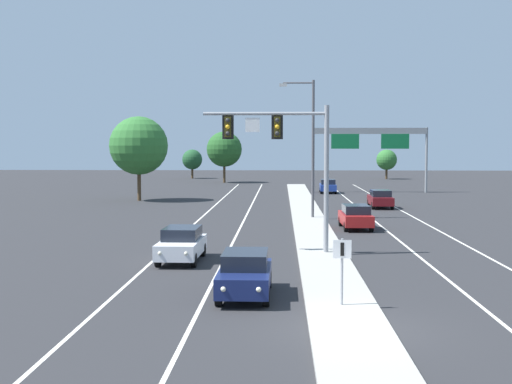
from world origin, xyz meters
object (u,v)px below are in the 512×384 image
object	(u,v)px
street_lamp_median	(310,140)
tree_far_left_c	(224,149)
overhead_signal_mast	(287,148)
tree_far_left_a	(192,160)
car_receding_blue	(328,186)
highway_sign_gantry	(370,139)
car_oncoming_white	(182,244)
car_receding_darkred	(380,199)
tree_far_left_b	(139,146)
tree_far_right_a	(387,160)
car_oncoming_navy	(245,273)
car_receding_red	(356,216)
median_sign_post	(342,262)

from	to	relation	value
street_lamp_median	tree_far_left_c	xyz separation A→B (m)	(-10.44, 49.27, -0.91)
overhead_signal_mast	tree_far_left_a	xyz separation A→B (m)	(-14.99, 78.14, -2.15)
car_receding_blue	highway_sign_gantry	size ratio (longest dim) A/B	0.34
car_oncoming_white	highway_sign_gantry	size ratio (longest dim) A/B	0.34
car_receding_darkred	car_receding_blue	bearing A→B (deg)	99.95
car_oncoming_white	street_lamp_median	bearing A→B (deg)	70.00
highway_sign_gantry	tree_far_left_a	world-z (taller)	highway_sign_gantry
highway_sign_gantry	tree_far_left_a	bearing A→B (deg)	127.28
highway_sign_gantry	tree_far_left_b	size ratio (longest dim) A/B	1.61
tree_far_left_a	car_receding_darkred	bearing A→B (deg)	-66.09
tree_far_left_c	tree_far_right_a	world-z (taller)	tree_far_left_c
car_oncoming_navy	tree_far_right_a	bearing A→B (deg)	78.02
highway_sign_gantry	tree_far_left_c	xyz separation A→B (m)	(-18.56, 20.27, -1.28)
tree_far_right_a	car_oncoming_white	bearing A→B (deg)	-105.31
car_receding_blue	highway_sign_gantry	world-z (taller)	highway_sign_gantry
overhead_signal_mast	tree_far_right_a	bearing A→B (deg)	77.74
street_lamp_median	tree_far_left_b	size ratio (longest dim) A/B	1.21
tree_far_left_a	street_lamp_median	bearing A→B (deg)	-74.78
street_lamp_median	tree_far_left_a	size ratio (longest dim) A/B	2.08
street_lamp_median	car_oncoming_white	xyz separation A→B (m)	(-6.73, -18.49, -4.97)
car_receding_red	tree_far_right_a	xyz separation A→B (m)	(12.24, 66.62, 2.31)
highway_sign_gantry	tree_far_left_c	bearing A→B (deg)	132.46
car_oncoming_white	highway_sign_gantry	distance (m)	50.03
tree_far_left_a	tree_far_right_a	distance (m)	31.77
tree_far_left_c	car_receding_blue	bearing A→B (deg)	-57.56
street_lamp_median	car_receding_blue	xyz separation A→B (m)	(3.24, 27.75, -4.97)
highway_sign_gantry	tree_far_left_a	distance (m)	41.23
street_lamp_median	tree_far_left_a	bearing A→B (deg)	105.22
car_receding_blue	highway_sign_gantry	distance (m)	7.34
overhead_signal_mast	median_sign_post	world-z (taller)	overhead_signal_mast
street_lamp_median	highway_sign_gantry	size ratio (longest dim) A/B	0.75
street_lamp_median	tree_far_right_a	distance (m)	62.64
median_sign_post	car_oncoming_navy	xyz separation A→B (m)	(-3.29, 1.86, -0.77)
car_receding_red	tree_far_right_a	distance (m)	67.78
highway_sign_gantry	tree_far_left_b	distance (m)	27.36
car_receding_darkred	tree_far_right_a	distance (m)	52.34
tree_far_left_a	car_receding_red	bearing A→B (deg)	-73.89
car_receding_red	car_receding_blue	bearing A→B (deg)	89.13
overhead_signal_mast	tree_far_right_a	size ratio (longest dim) A/B	1.50
highway_sign_gantry	car_receding_darkred	bearing A→B (deg)	-94.67
car_oncoming_white	tree_far_left_c	bearing A→B (deg)	93.13
car_receding_blue	tree_far_left_b	bearing A→B (deg)	-148.86
overhead_signal_mast	car_oncoming_navy	bearing A→B (deg)	-99.63
car_receding_darkred	car_oncoming_white	bearing A→B (deg)	-115.56
median_sign_post	car_receding_blue	bearing A→B (deg)	86.56
tree_far_left_a	tree_far_left_b	xyz separation A→B (m)	(0.78, -45.59, 2.27)
median_sign_post	tree_far_left_a	distance (m)	90.85
median_sign_post	tree_far_left_b	size ratio (longest dim) A/B	0.27
tree_far_left_c	tree_far_left_b	world-z (taller)	tree_far_left_b
tree_far_left_a	tree_far_right_a	size ratio (longest dim) A/B	1.00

